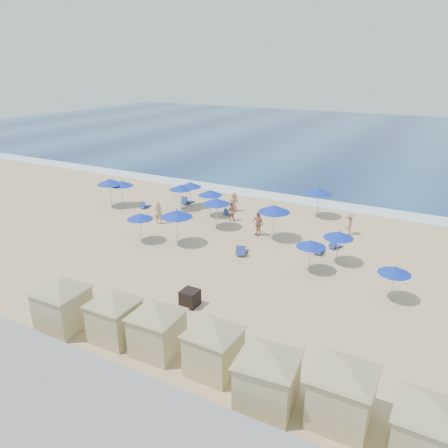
{
  "coord_description": "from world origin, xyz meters",
  "views": [
    {
      "loc": [
        12.79,
        -22.33,
        12.23
      ],
      "look_at": [
        -1.05,
        3.0,
        1.51
      ],
      "focal_mm": 35.0,
      "sensor_mm": 36.0,
      "label": 1
    }
  ],
  "objects": [
    {
      "name": "surf_line",
      "position": [
        0.0,
        15.5,
        0.04
      ],
      "size": [
        160.0,
        2.5,
        0.08
      ],
      "primitive_type": "cube",
      "color": "white",
      "rests_on": "ground"
    },
    {
      "name": "umbrella_9",
      "position": [
        3.03,
        11.89,
        2.26
      ],
      "size": [
        2.29,
        2.29,
        2.6
      ],
      "color": "#A5A8AD",
      "rests_on": "ground"
    },
    {
      "name": "beach_chair_4",
      "position": [
        5.43,
        4.59,
        0.23
      ],
      "size": [
        0.57,
        1.22,
        0.67
      ],
      "color": "navy",
      "rests_on": "ground"
    },
    {
      "name": "cabana_2",
      "position": [
        2.32,
        -9.34,
        1.52
      ],
      "size": [
        4.23,
        4.23,
        2.66
      ],
      "color": "#C8B989",
      "rests_on": "ground"
    },
    {
      "name": "umbrella_11",
      "position": [
        10.74,
        0.5,
        1.78
      ],
      "size": [
        1.8,
        1.8,
        2.05
      ],
      "color": "#A5A8AD",
      "rests_on": "ground"
    },
    {
      "name": "umbrella_7",
      "position": [
        1.67,
        5.54,
        2.35
      ],
      "size": [
        2.38,
        2.38,
        2.71
      ],
      "color": "#A5A8AD",
      "rests_on": "ground"
    },
    {
      "name": "beach_chair_2",
      "position": [
        -3.78,
        8.75,
        0.21
      ],
      "size": [
        0.68,
        1.18,
        0.61
      ],
      "color": "navy",
      "rests_on": "ground"
    },
    {
      "name": "beach_chair_0",
      "position": [
        -11.23,
        6.81,
        0.23
      ],
      "size": [
        0.59,
        1.21,
        0.65
      ],
      "color": "navy",
      "rests_on": "ground"
    },
    {
      "name": "umbrella_0",
      "position": [
        -14.13,
        5.77,
        2.3
      ],
      "size": [
        2.33,
        2.33,
        2.65
      ],
      "color": "#A5A8AD",
      "rests_on": "ground"
    },
    {
      "name": "umbrella_4",
      "position": [
        -7.8,
        9.07,
        2.06
      ],
      "size": [
        2.09,
        2.09,
        2.37
      ],
      "color": "#A5A8AD",
      "rests_on": "ground"
    },
    {
      "name": "umbrella_5",
      "position": [
        -4.94,
        7.75,
        2.05
      ],
      "size": [
        2.08,
        2.08,
        2.36
      ],
      "color": "#A5A8AD",
      "rests_on": "ground"
    },
    {
      "name": "umbrella_6",
      "position": [
        -3.96,
        1.4,
        2.3
      ],
      "size": [
        2.33,
        2.33,
        2.65
      ],
      "color": "#A5A8AD",
      "rests_on": "ground"
    },
    {
      "name": "umbrella_10",
      "position": [
        6.85,
        3.72,
        1.96
      ],
      "size": [
        1.98,
        1.98,
        2.26
      ],
      "color": "#A5A8AD",
      "rests_on": "ground"
    },
    {
      "name": "cabana_6",
      "position": [
        13.34,
        -9.83,
        1.56
      ],
      "size": [
        4.36,
        4.36,
        2.73
      ],
      "color": "#C8B989",
      "rests_on": "ground"
    },
    {
      "name": "beachgoer_1",
      "position": [
        -2.93,
        7.66,
        0.81
      ],
      "size": [
        0.87,
        0.73,
        1.61
      ],
      "primitive_type": "imported",
      "rotation": [
        0.0,
        0.0,
        3.31
      ],
      "color": "tan",
      "rests_on": "ground"
    },
    {
      "name": "beach_chair_3",
      "position": [
        0.89,
        1.94,
        0.27
      ],
      "size": [
        0.96,
        1.51,
        0.77
      ],
      "color": "navy",
      "rests_on": "ground"
    },
    {
      "name": "ocean",
      "position": [
        0.0,
        55.0,
        0.03
      ],
      "size": [
        160.0,
        80.0,
        0.06
      ],
      "primitive_type": "cube",
      "color": "navy",
      "rests_on": "ground"
    },
    {
      "name": "cabana_3",
      "position": [
        5.16,
        -9.27,
        1.52
      ],
      "size": [
        4.23,
        4.23,
        2.65
      ],
      "color": "#C8B989",
      "rests_on": "ground"
    },
    {
      "name": "cabana_4",
      "position": [
        7.87,
        -9.97,
        1.62
      ],
      "size": [
        4.49,
        4.49,
        2.83
      ],
      "color": "#C8B989",
      "rests_on": "ground"
    },
    {
      "name": "cabana_1",
      "position": [
        -0.05,
        -9.44,
        1.5
      ],
      "size": [
        4.18,
        4.18,
        2.62
      ],
      "color": "#C8B989",
      "rests_on": "ground"
    },
    {
      "name": "umbrella_12",
      "position": [
        -3.15,
        5.59,
        2.18
      ],
      "size": [
        2.21,
        2.21,
        2.51
      ],
      "color": "#A5A8AD",
      "rests_on": "ground"
    },
    {
      "name": "beach_chair_1",
      "position": [
        -8.58,
        9.61,
        0.27
      ],
      "size": [
        0.71,
        1.44,
        0.77
      ],
      "color": "navy",
      "rests_on": "ground"
    },
    {
      "name": "beachgoer_4",
      "position": [
        -3.81,
        9.87,
        0.84
      ],
      "size": [
        0.86,
        0.59,
        1.68
      ],
      "primitive_type": "imported",
      "rotation": [
        0.0,
        0.0,
        3.21
      ],
      "color": "tan",
      "rests_on": "ground"
    },
    {
      "name": "umbrella_3",
      "position": [
        -6.55,
        0.56,
        1.92
      ],
      "size": [
        1.95,
        1.95,
        2.22
      ],
      "color": "#A5A8AD",
      "rests_on": "ground"
    },
    {
      "name": "beach_chair_5",
      "position": [
        6.15,
        6.04,
        0.22
      ],
      "size": [
        0.89,
        1.23,
        0.62
      ],
      "color": "navy",
      "rests_on": "ground"
    },
    {
      "name": "ground",
      "position": [
        0.0,
        0.0,
        0.0
      ],
      "size": [
        160.0,
        160.0,
        0.0
      ],
      "primitive_type": "plane",
      "color": "tan",
      "rests_on": "ground"
    },
    {
      "name": "cabana_0",
      "position": [
        -2.86,
        -9.96,
        1.62
      ],
      "size": [
        4.5,
        4.5,
        2.82
      ],
      "color": "#C8B989",
      "rests_on": "ground"
    },
    {
      "name": "trash_bin",
      "position": [
        1.4,
        -5.29,
        0.45
      ],
      "size": [
        0.9,
        0.9,
        0.89
      ],
      "primitive_type": "cube",
      "rotation": [
        0.0,
        0.0,
        -0.01
      ],
      "color": "black",
      "rests_on": "ground"
    },
    {
      "name": "beachgoer_3",
      "position": [
        6.3,
        9.13,
        0.84
      ],
      "size": [
        0.7,
        1.12,
        1.67
      ],
      "primitive_type": "imported",
      "rotation": [
        0.0,
        0.0,
        4.64
      ],
      "color": "tan",
      "rests_on": "ground"
    },
    {
      "name": "umbrella_8",
      "position": [
        5.71,
        1.7,
        1.86
      ],
      "size": [
        1.88,
        1.88,
        2.14
      ],
      "color": "#A5A8AD",
      "rests_on": "ground"
    },
    {
      "name": "beachgoer_2",
      "position": [
        0.37,
        5.67,
        0.93
      ],
      "size": [
        1.19,
        0.85,
        1.87
      ],
      "primitive_type": "imported",
      "rotation": [
        0.0,
        0.0,
        5.88
      ],
      "color": "tan",
      "rests_on": "ground"
    },
    {
      "name": "beachgoer_0",
      "position": [
        -7.7,
        4.18,
        0.91
      ],
      "size": [
        0.78,
        0.68,
        1.81
      ],
      "primitive_type": "imported",
      "rotation": [
        0.0,
        0.0,
        3.59
      ],
      "color": "tan",
      "rests_on": "ground"
    },
    {
      "name": "cabana_5",
      "position": [
        10.51,
        -9.42,
        1.63
      ],
      "size": [
        4.55,
        4.55,
        2.85
      ],
      "color": "#C8B989",
      "rests_on": "ground"
    },
    {
      "name": "umbrella_2",
      "position": [
        -8.13,
        8.07,
        2.01
      ],
      "size": [
        2.04,
        2.04,
        2.32
      ],
      "color": "#A5A8AD",
      "rests_on": "ground"
    },
    {
      "name": "seawall",
      "position": [
        0.0,
        -13.5,
        0.65
      ],
      "size": [
        160.0,
        6.1,
        1.22
      ],
      "color": "gray",
      "rests_on": "ground"
    },
    {
      "name": "umbrella_1",
      "position": [
        -13.35,
        6.41,
        2.09
      ],
      "size": [
        2.12,
        2.12,
        2.41
      ],
      "color": "#A5A8AD",
      "rests_on": "ground"
    }
  ]
}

